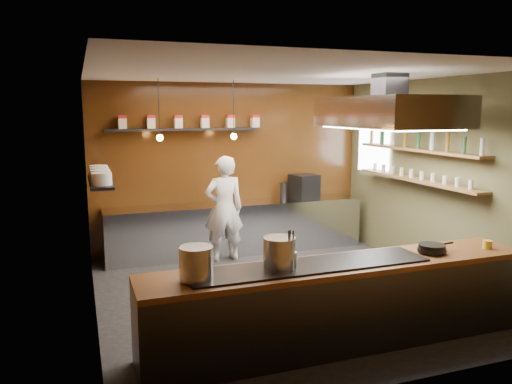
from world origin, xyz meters
name	(u,v)px	position (x,y,z in m)	size (l,w,h in m)	color
floor	(284,293)	(0.00, 0.00, 0.00)	(5.00, 5.00, 0.00)	black
back_wall	(232,167)	(0.00, 2.50, 1.50)	(5.00, 5.00, 0.00)	#351A09
left_wall	(90,198)	(-2.50, 0.00, 1.50)	(5.00, 5.00, 0.00)	#351A09
right_wall	(438,179)	(2.50, 0.00, 1.50)	(5.00, 5.00, 0.00)	brown
ceiling	(287,73)	(0.00, 0.00, 3.00)	(5.00, 5.00, 0.00)	silver
window_pane	(374,145)	(2.45, 1.70, 1.90)	(1.00, 1.00, 0.00)	white
prep_counter	(237,228)	(0.00, 2.17, 0.45)	(4.60, 0.65, 0.90)	silver
pass_counter	(342,303)	(0.00, -1.60, 0.47)	(4.40, 0.72, 0.94)	#38383D
tin_shelf	(183,129)	(-0.90, 2.36, 2.20)	(2.60, 0.26, 0.04)	black
plate_shelf	(100,182)	(-2.34, 1.00, 1.55)	(0.30, 1.40, 0.04)	black
bottle_shelf_upper	(418,150)	(2.34, 0.30, 1.92)	(0.26, 2.80, 0.04)	brown
bottle_shelf_lower	(416,180)	(2.34, 0.30, 1.45)	(0.26, 2.80, 0.04)	brown
extractor_hood	(388,112)	(1.30, -0.40, 2.51)	(1.20, 2.00, 0.72)	#38383D
pendant_left	(160,134)	(-1.40, 1.70, 2.15)	(0.10, 0.10, 0.95)	black
pendant_right	(234,133)	(-0.20, 1.70, 2.15)	(0.10, 0.10, 0.95)	black
storage_tins	(192,121)	(-0.75, 2.36, 2.33)	(2.43, 0.13, 0.22)	beige
plate_stacks	(100,175)	(-2.34, 1.00, 1.65)	(0.26, 1.16, 0.16)	silver
bottles	(418,141)	(2.34, 0.30, 2.06)	(0.06, 2.66, 0.24)	silver
wine_glasses	(416,174)	(2.34, 0.30, 1.53)	(0.07, 2.37, 0.13)	silver
stockpot_large	(196,263)	(-1.61, -1.64, 1.10)	(0.33, 0.33, 0.32)	#B6B8BD
stockpot_small	(280,252)	(-0.73, -1.57, 1.10)	(0.33, 0.33, 0.31)	#B9BBC0
utensil_crock	(291,260)	(-0.63, -1.63, 1.03)	(0.13, 0.13, 0.17)	silver
frying_pan	(432,248)	(1.13, -1.62, 0.98)	(0.49, 0.32, 0.08)	black
butter_jar	(487,244)	(1.86, -1.69, 0.97)	(0.11, 0.11, 0.10)	gold
espresso_machine	(304,186)	(1.31, 2.20, 1.12)	(0.45, 0.42, 0.45)	black
chef	(224,209)	(-0.35, 1.78, 0.89)	(0.65, 0.43, 1.78)	white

